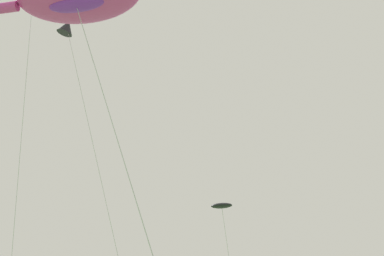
{
  "coord_description": "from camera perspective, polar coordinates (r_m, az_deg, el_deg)",
  "views": [
    {
      "loc": [
        -7.89,
        3.14,
        1.59
      ],
      "look_at": [
        -1.67,
        9.93,
        6.82
      ],
      "focal_mm": 44.18,
      "sensor_mm": 36.0,
      "label": 1
    }
  ],
  "objects": [
    {
      "name": "small_kite_box_yellow",
      "position": [
        21.05,
        -14.82,
        11.44
      ],
      "size": [
        4.98,
        2.06,
        15.58
      ],
      "rotation": [
        0.0,
        0.0,
        0.18
      ],
      "color": "black",
      "rests_on": "ground"
    },
    {
      "name": "small_kite_tiny_distant",
      "position": [
        20.77,
        3.63,
        -9.6
      ],
      "size": [
        3.31,
        1.81,
        8.91
      ],
      "rotation": [
        0.0,
        0.0,
        2.21
      ],
      "color": "black",
      "rests_on": "ground"
    }
  ]
}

